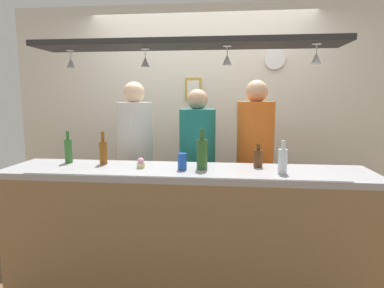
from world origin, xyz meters
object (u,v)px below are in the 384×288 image
bottle_beer_green_import (68,150)px  bottle_champagne_green (202,153)px  person_left_white_patterned_shirt (135,153)px  person_right_orange_shirt (255,154)px  picture_frame_lower_pair (251,110)px  drink_can (182,162)px  wall_clock (275,59)px  cupcake (141,163)px  person_middle_teal_shirt (197,159)px  picture_frame_crest (193,89)px  bottle_beer_amber_tall (103,152)px  bottle_soda_clear (283,160)px  bottle_beer_brown_stubby (258,158)px

bottle_beer_green_import → bottle_champagne_green: 1.10m
person_left_white_patterned_shirt → bottle_champagne_green: (0.70, -0.68, 0.13)m
person_right_orange_shirt → picture_frame_lower_pair: (0.00, 0.71, 0.39)m
bottle_beer_green_import → drink_can: bottle_beer_green_import is taller
picture_frame_lower_pair → wall_clock: size_ratio=1.36×
person_left_white_patterned_shirt → cupcake: (0.24, -0.69, 0.04)m
person_right_orange_shirt → drink_can: person_right_orange_shirt is taller
person_left_white_patterned_shirt → person_middle_teal_shirt: person_left_white_patterned_shirt is taller
person_middle_teal_shirt → picture_frame_crest: bearing=99.2°
bottle_champagne_green → picture_frame_crest: bearing=98.7°
bottle_beer_amber_tall → picture_frame_crest: size_ratio=1.00×
bottle_soda_clear → bottle_champagne_green: 0.57m
person_middle_teal_shirt → picture_frame_lower_pair: size_ratio=5.48×
bottle_soda_clear → picture_frame_lower_pair: size_ratio=0.77×
bottle_beer_brown_stubby → drink_can: 0.58m
bottle_soda_clear → drink_can: bearing=177.1°
bottle_beer_green_import → person_middle_teal_shirt: bearing=29.3°
bottle_beer_green_import → picture_frame_lower_pair: (1.54, 1.27, 0.28)m
bottle_beer_amber_tall → person_left_white_patterned_shirt: bearing=81.0°
bottle_beer_green_import → bottle_champagne_green: bearing=-6.5°
bottle_soda_clear → picture_frame_lower_pair: bearing=94.8°
bottle_beer_amber_tall → bottle_soda_clear: (1.36, -0.17, -0.01)m
person_right_orange_shirt → picture_frame_lower_pair: bearing=89.8°
person_left_white_patterned_shirt → bottle_beer_brown_stubby: (1.12, -0.56, 0.08)m
person_right_orange_shirt → cupcake: bearing=-142.4°
cupcake → bottle_beer_amber_tall: bearing=161.2°
bottle_beer_amber_tall → bottle_soda_clear: 1.37m
person_left_white_patterned_shirt → picture_frame_crest: picture_frame_crest is taller
picture_frame_crest → picture_frame_lower_pair: picture_frame_crest is taller
person_right_orange_shirt → drink_can: bearing=-129.1°
wall_clock → cupcake: bearing=-129.2°
person_left_white_patterned_shirt → bottle_beer_green_import: (-0.39, -0.56, 0.11)m
person_right_orange_shirt → bottle_soda_clear: bearing=-80.5°
bottle_beer_green_import → drink_can: size_ratio=2.13×
drink_can → wall_clock: size_ratio=0.55×
person_right_orange_shirt → person_middle_teal_shirt: bearing=180.0°
drink_can → picture_frame_lower_pair: size_ratio=0.41×
person_middle_teal_shirt → bottle_beer_amber_tall: 0.92m
bottle_soda_clear → drink_can: (-0.71, 0.04, -0.03)m
person_middle_teal_shirt → picture_frame_crest: size_ratio=6.32×
cupcake → drink_can: bearing=-4.5°
bottle_champagne_green → wall_clock: size_ratio=1.36×
drink_can → wall_clock: bearing=59.9°
drink_can → person_right_orange_shirt: bearing=50.9°
bottle_beer_brown_stubby → bottle_soda_clear: bottle_soda_clear is taller
cupcake → wall_clock: 2.02m
bottle_beer_brown_stubby → drink_can: (-0.56, -0.16, -0.01)m
person_right_orange_shirt → picture_frame_crest: (-0.65, 0.71, 0.62)m
bottle_champagne_green → cupcake: bottle_champagne_green is taller
person_middle_teal_shirt → bottle_beer_green_import: bearing=-150.7°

